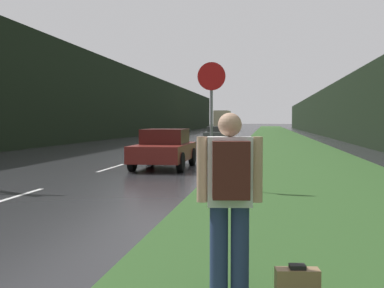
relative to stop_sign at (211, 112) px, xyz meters
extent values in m
cube|color=#2D5123|center=(2.61, 30.27, -1.93)|extent=(6.00, 240.00, 0.02)
cube|color=silver|center=(-4.22, -2.11, -1.94)|extent=(0.12, 3.00, 0.01)
cube|color=silver|center=(-4.22, 4.89, -1.94)|extent=(0.12, 3.00, 0.01)
cube|color=silver|center=(-4.22, 11.89, -1.94)|extent=(0.12, 3.00, 0.01)
cube|color=black|center=(-14.05, 40.27, 1.80)|extent=(2.00, 140.00, 7.48)
cube|color=black|center=(8.61, 40.27, 0.72)|extent=(2.00, 140.00, 5.32)
cylinder|color=slate|center=(0.00, 0.00, -0.71)|extent=(0.07, 0.07, 2.46)
cylinder|color=#B71414|center=(0.00, 0.00, 0.87)|extent=(0.70, 0.02, 0.70)
cylinder|color=navy|center=(0.92, -7.42, -1.49)|extent=(0.17, 0.17, 0.90)
cylinder|color=navy|center=(1.12, -7.39, -1.49)|extent=(0.17, 0.17, 0.90)
cube|color=white|center=(1.02, -7.41, -0.71)|extent=(0.44, 0.29, 0.65)
sphere|color=tan|center=(1.02, -7.41, -0.27)|extent=(0.22, 0.22, 0.22)
cylinder|color=tan|center=(0.76, -7.44, -0.69)|extent=(0.10, 0.10, 0.61)
cylinder|color=tan|center=(1.27, -7.37, -0.69)|extent=(0.10, 0.10, 0.61)
cube|color=#471E19|center=(1.04, -7.61, -0.68)|extent=(0.35, 0.22, 0.52)
cube|color=olive|center=(1.64, -7.49, -1.76)|extent=(0.42, 0.21, 0.36)
cube|color=black|center=(1.64, -7.49, -1.56)|extent=(0.16, 0.13, 0.04)
cube|color=maroon|center=(-2.30, 5.10, -1.35)|extent=(1.76, 4.08, 0.58)
cube|color=#40120F|center=(-2.30, 5.30, -0.80)|extent=(1.50, 1.84, 0.54)
cylinder|color=black|center=(-1.46, 3.83, -1.61)|extent=(0.20, 0.66, 0.66)
cylinder|color=black|center=(-3.14, 3.83, -1.61)|extent=(0.20, 0.66, 0.66)
cylinder|color=black|center=(-1.46, 6.36, -1.61)|extent=(0.20, 0.66, 0.66)
cylinder|color=black|center=(-3.14, 6.36, -1.61)|extent=(0.20, 0.66, 0.66)
cube|color=#4C514C|center=(-2.30, 24.54, -1.34)|extent=(1.74, 4.41, 0.59)
cube|color=#2D302D|center=(-2.30, 24.76, -0.84)|extent=(1.48, 1.98, 0.41)
cylinder|color=black|center=(-1.48, 23.17, -1.61)|extent=(0.20, 0.67, 0.67)
cylinder|color=black|center=(-3.13, 23.17, -1.61)|extent=(0.20, 0.67, 0.67)
cylinder|color=black|center=(-1.48, 25.91, -1.61)|extent=(0.20, 0.67, 0.67)
cylinder|color=black|center=(-3.13, 25.91, -1.61)|extent=(0.20, 0.67, 0.67)
cube|color=#6E684F|center=(-6.13, 74.96, -0.39)|extent=(2.28, 2.57, 2.29)
cube|color=tan|center=(-6.13, 70.43, -0.01)|extent=(2.40, 6.48, 3.06)
cylinder|color=black|center=(-7.27, 74.70, -1.49)|extent=(0.28, 0.90, 0.90)
cylinder|color=black|center=(-5.00, 74.70, -1.49)|extent=(0.28, 0.90, 0.90)
cylinder|color=black|center=(-7.27, 68.81, -1.49)|extent=(0.28, 0.90, 0.90)
cylinder|color=black|center=(-5.00, 68.81, -1.49)|extent=(0.28, 0.90, 0.90)
camera|label=1|loc=(1.36, -11.90, -0.24)|focal=45.00mm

